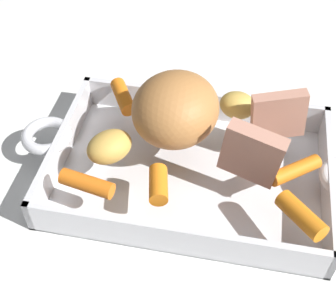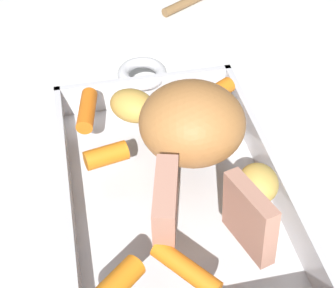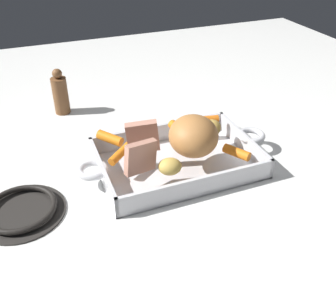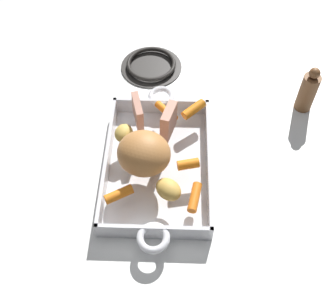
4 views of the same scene
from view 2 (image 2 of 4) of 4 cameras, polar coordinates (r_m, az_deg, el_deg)
ground_plane at (r=0.61m, az=0.42°, el=-6.20°), size 2.13×2.13×0.00m
roasting_dish at (r=0.60m, az=0.43°, el=-5.18°), size 0.47×0.25×0.05m
pork_roast at (r=0.57m, az=2.73°, el=2.38°), size 0.14×0.15×0.09m
roast_slice_thin at (r=0.49m, az=9.12°, el=-8.18°), size 0.08×0.04×0.08m
roast_slice_outer at (r=0.50m, az=-0.26°, el=-6.99°), size 0.08×0.04×0.08m
baby_carrot_southwest at (r=0.66m, az=5.05°, el=5.59°), size 0.05×0.06×0.02m
baby_carrot_southeast at (r=0.64m, az=-9.10°, el=3.77°), size 0.07×0.03×0.02m
baby_carrot_short at (r=0.58m, az=-6.96°, el=-1.28°), size 0.03×0.05×0.02m
baby_carrot_center_right at (r=0.48m, az=-6.12°, el=-15.72°), size 0.06×0.06×0.03m
baby_carrot_center_left at (r=0.49m, az=2.04°, el=-13.82°), size 0.07×0.06×0.02m
potato_near_roast at (r=0.55m, az=10.12°, el=-4.35°), size 0.06×0.05×0.04m
potato_corner at (r=0.63m, az=-3.99°, el=4.33°), size 0.08×0.08×0.04m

